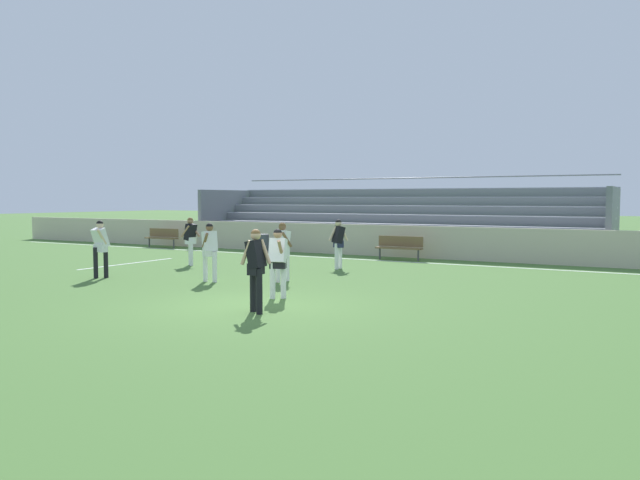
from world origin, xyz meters
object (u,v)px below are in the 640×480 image
at_px(trash_bin, 263,244).
at_px(player_dark_dropping_back, 256,263).
at_px(bench_far_left, 400,246).
at_px(player_white_overlapping, 278,257).
at_px(player_dark_deep_cover, 338,240).
at_px(player_white_trailing_run, 210,247).
at_px(player_white_wide_left, 100,244).
at_px(player_dark_on_ball, 190,237).
at_px(soccer_ball, 256,281).
at_px(player_white_challenging, 282,247).
at_px(bench_centre_sideline, 162,236).
at_px(bleacher_stand, 389,218).

height_order(trash_bin, player_dark_dropping_back, player_dark_dropping_back).
height_order(bench_far_left, player_white_overlapping, player_white_overlapping).
distance_m(trash_bin, player_dark_deep_cover, 6.66).
relative_size(player_white_trailing_run, player_white_wide_left, 0.97).
distance_m(player_dark_on_ball, soccer_ball, 5.70).
bearing_deg(bench_far_left, player_dark_deep_cover, -99.53).
height_order(player_white_challenging, player_white_trailing_run, player_white_challenging).
bearing_deg(bench_centre_sideline, player_white_wide_left, -55.28).
xyz_separation_m(player_white_challenging, player_dark_on_ball, (-5.08, 1.98, 0.01)).
bearing_deg(player_white_challenging, trash_bin, 127.99).
relative_size(bench_far_left, player_white_trailing_run, 1.09).
relative_size(bleacher_stand, trash_bin, 22.78).
relative_size(player_white_wide_left, player_dark_on_ball, 1.01).
bearing_deg(player_dark_on_ball, bench_centre_sideline, 140.18).
bearing_deg(player_white_overlapping, bleacher_stand, 102.21).
distance_m(player_dark_dropping_back, soccer_ball, 4.13).
bearing_deg(bench_centre_sideline, player_dark_dropping_back, -40.41).
bearing_deg(player_dark_deep_cover, player_white_trailing_run, -110.32).
xyz_separation_m(trash_bin, player_white_overlapping, (7.08, -9.67, 0.56)).
relative_size(bleacher_stand, player_white_overlapping, 11.33).
distance_m(player_white_overlapping, player_white_wide_left, 6.57).
relative_size(bench_centre_sideline, player_dark_dropping_back, 1.05).
xyz_separation_m(bleacher_stand, bench_centre_sideline, (-10.01, -3.92, -0.92)).
bearing_deg(player_white_trailing_run, player_dark_deep_cover, 69.68).
distance_m(bench_centre_sideline, player_dark_dropping_back, 17.85).
height_order(bench_centre_sideline, player_dark_deep_cover, player_dark_deep_cover).
xyz_separation_m(player_white_challenging, soccer_ball, (-0.25, -0.92, -0.88)).
distance_m(bleacher_stand, soccer_ball, 12.34).
bearing_deg(bench_far_left, player_white_challenging, -94.38).
distance_m(bench_far_left, player_dark_dropping_back, 11.68).
height_order(trash_bin, player_white_overlapping, player_white_overlapping).
relative_size(trash_bin, soccer_ball, 3.69).
relative_size(trash_bin, player_dark_dropping_back, 0.47).
bearing_deg(player_white_wide_left, trash_bin, 93.35).
height_order(bleacher_stand, bench_centre_sideline, bleacher_stand).
bearing_deg(soccer_ball, bench_far_left, 84.39).
relative_size(bench_far_left, bench_centre_sideline, 1.00).
xyz_separation_m(bench_far_left, bench_centre_sideline, (-12.09, 0.00, 0.00)).
xyz_separation_m(bench_centre_sideline, player_dark_dropping_back, (13.59, -11.57, 0.48)).
bearing_deg(player_white_wide_left, bench_far_left, 58.71).
height_order(player_white_overlapping, player_dark_deep_cover, player_dark_deep_cover).
distance_m(bleacher_stand, bench_centre_sideline, 10.79).
xyz_separation_m(trash_bin, player_dark_on_ball, (0.54, -5.21, 0.59)).
bearing_deg(player_dark_deep_cover, bench_centre_sideline, 161.56).
height_order(player_white_challenging, soccer_ball, player_white_challenging).
bearing_deg(player_dark_dropping_back, bleacher_stand, 103.01).
xyz_separation_m(bench_far_left, soccer_ball, (-0.81, -8.28, -0.44)).
bearing_deg(bench_far_left, player_white_trailing_run, -105.54).
bearing_deg(player_dark_dropping_back, bench_far_left, 97.40).
bearing_deg(trash_bin, soccer_ball, -56.53).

